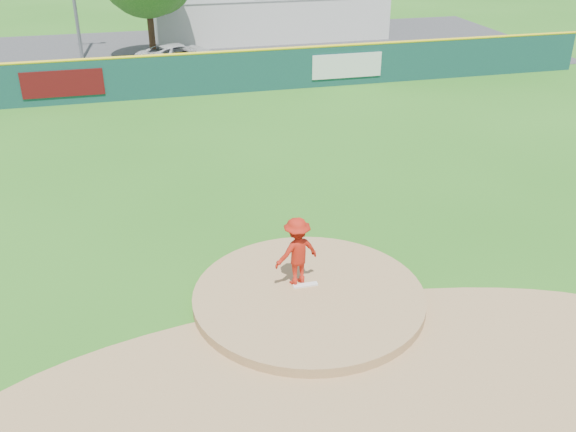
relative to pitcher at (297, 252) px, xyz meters
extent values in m
plane|color=#286B19|center=(0.17, -0.49, -1.12)|extent=(120.00, 120.00, 0.00)
cylinder|color=#9E774C|center=(0.17, -0.49, -1.12)|extent=(5.50, 5.50, 0.50)
cube|color=white|center=(0.17, -0.19, -0.85)|extent=(0.60, 0.15, 0.04)
cylinder|color=#9E774C|center=(0.17, -3.49, -1.11)|extent=(15.40, 15.40, 0.01)
cube|color=#38383A|center=(0.17, 26.51, -1.11)|extent=(44.00, 16.00, 0.02)
imported|color=#B11C0F|center=(0.00, 0.00, 0.00)|extent=(1.26, 0.93, 1.73)
imported|color=silver|center=(-0.53, 23.43, -0.45)|extent=(5.10, 3.77, 1.29)
cube|color=silver|center=(6.17, 31.51, 0.48)|extent=(15.00, 8.00, 3.20)
cube|color=#540C0E|center=(-6.29, 17.43, -0.12)|extent=(3.60, 0.04, 1.20)
cube|color=silver|center=(7.25, 17.43, -0.12)|extent=(3.60, 0.04, 1.20)
cube|color=#133F3C|center=(0.17, 17.51, -0.12)|extent=(40.00, 0.10, 2.00)
cylinder|color=yellow|center=(0.17, 17.51, 0.88)|extent=(40.00, 0.14, 0.14)
cylinder|color=#382314|center=(-1.83, 24.51, 0.18)|extent=(0.36, 0.36, 2.60)
cylinder|color=#382314|center=(13.17, 35.51, -0.32)|extent=(0.40, 0.40, 1.60)
camera|label=1|loc=(-3.45, -12.69, 7.60)|focal=40.00mm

